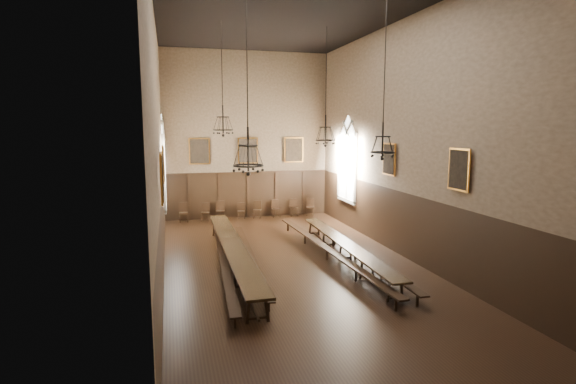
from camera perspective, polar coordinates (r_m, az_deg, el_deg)
name	(u,v)px	position (r m, az deg, el deg)	size (l,w,h in m)	color
floor	(291,264)	(16.69, 0.33, -9.16)	(9.00, 18.00, 0.02)	black
ceiling	(291,7)	(16.41, 0.36, 22.45)	(9.00, 18.00, 0.02)	black
wall_back	(247,136)	(24.73, -5.20, 7.14)	(9.00, 0.02, 9.00)	#846B51
wall_front	(438,158)	(7.62, 18.50, 4.06)	(9.00, 0.02, 9.00)	#846B51
wall_left	(158,142)	(15.37, -16.20, 6.11)	(0.02, 18.00, 9.00)	#846B51
wall_right	(406,140)	(17.65, 14.70, 6.42)	(0.02, 18.00, 9.00)	#846B51
wainscot_panelling	(291,231)	(16.36, 0.33, -4.94)	(9.00, 18.00, 2.50)	black
table_left	(233,255)	(16.40, -7.03, -7.98)	(0.84, 10.71, 0.83)	black
table_right	(345,252)	(17.12, 7.28, -7.51)	(0.86, 9.02, 0.70)	black
bench_left_outer	(224,262)	(16.08, -8.16, -8.81)	(0.91, 10.13, 0.46)	black
bench_left_inner	(250,258)	(16.52, -4.81, -8.39)	(0.80, 9.14, 0.41)	black
bench_right_inner	(327,252)	(17.15, 4.95, -7.59)	(0.77, 10.80, 0.49)	black
bench_right_outer	(355,252)	(17.30, 8.53, -7.60)	(0.50, 9.95, 0.45)	black
chair_0	(184,216)	(24.35, -13.11, -3.00)	(0.46, 0.46, 1.03)	black
chair_1	(205,216)	(24.37, -10.45, -2.96)	(0.51, 0.51, 0.95)	black
chair_2	(220,214)	(24.56, -8.58, -2.79)	(0.51, 0.51, 1.00)	black
chair_3	(241,214)	(24.71, -5.97, -2.78)	(0.42, 0.42, 0.86)	black
chair_4	(257,213)	(24.77, -3.93, -2.66)	(0.54, 0.54, 0.96)	black
chair_5	(276,212)	(25.01, -1.54, -2.53)	(0.43, 0.43, 0.96)	black
chair_6	(294,211)	(25.32, 0.75, -2.39)	(0.46, 0.46, 0.96)	black
chair_7	(310,210)	(25.47, 2.82, -2.33)	(0.54, 0.54, 0.97)	black
chandelier_back_left	(223,122)	(17.94, -8.26, 8.78)	(0.78, 0.78, 4.27)	black
chandelier_back_right	(325,133)	(18.95, 4.78, 7.53)	(0.84, 0.84, 4.72)	black
chandelier_front_left	(248,155)	(13.42, -5.08, 4.74)	(0.92, 0.92, 5.31)	black
chandelier_front_right	(383,140)	(14.30, 11.92, 6.46)	(0.76, 0.76, 4.93)	black
portrait_back_0	(199,151)	(24.32, -11.19, 5.11)	(1.10, 0.12, 1.40)	orange
portrait_back_1	(248,151)	(24.63, -5.12, 5.27)	(1.10, 0.12, 1.40)	orange
portrait_back_2	(294,150)	(25.20, 0.74, 5.37)	(1.10, 0.12, 1.40)	orange
portrait_left_0	(163,164)	(16.41, -15.56, 3.46)	(0.12, 1.00, 1.30)	orange
portrait_left_1	(162,178)	(11.93, -15.75, 1.72)	(0.12, 1.00, 1.30)	orange
portrait_right_0	(389,159)	(18.51, 12.74, 4.09)	(0.12, 1.00, 1.30)	orange
portrait_right_1	(459,170)	(14.69, 20.88, 2.68)	(0.12, 1.00, 1.30)	orange
window_right	(347,159)	(22.62, 7.54, 4.20)	(0.20, 2.20, 4.60)	white
window_left	(163,162)	(20.92, -15.56, 3.63)	(0.20, 2.20, 4.60)	white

